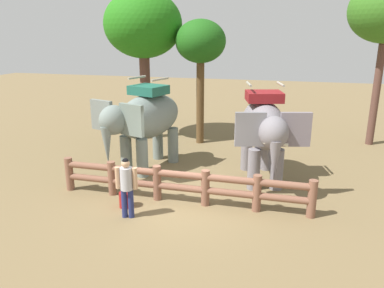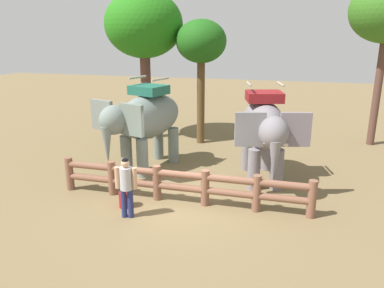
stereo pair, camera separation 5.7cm
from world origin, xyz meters
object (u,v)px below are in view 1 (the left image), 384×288
(tree_far_right, at_px, (143,26))
(log_fence, at_px, (181,183))
(tourist_woman_in_black, at_px, (127,184))
(elephant_near_left, at_px, (145,119))
(elephant_center, at_px, (264,128))
(feed_bucket, at_px, (126,200))
(tree_back_center, at_px, (201,44))

(tree_far_right, bearing_deg, log_fence, -60.99)
(tourist_woman_in_black, bearing_deg, elephant_near_left, 103.70)
(tree_far_right, bearing_deg, elephant_center, -36.14)
(elephant_center, height_order, feed_bucket, elephant_center)
(tourist_woman_in_black, bearing_deg, tree_back_center, 88.44)
(tourist_woman_in_black, distance_m, feed_bucket, 0.98)
(tourist_woman_in_black, bearing_deg, tree_far_right, 107.61)
(tourist_woman_in_black, height_order, tree_back_center, tree_back_center)
(elephant_center, distance_m, tourist_woman_in_black, 4.81)
(elephant_near_left, distance_m, tree_far_right, 5.29)
(elephant_center, relative_size, tree_far_right, 0.59)
(feed_bucket, bearing_deg, tourist_woman_in_black, -60.31)
(tree_far_right, bearing_deg, elephant_near_left, -68.95)
(elephant_near_left, height_order, tree_far_right, tree_far_right)
(elephant_near_left, height_order, tourist_woman_in_black, elephant_near_left)
(log_fence, relative_size, feed_bucket, 17.06)
(tourist_woman_in_black, relative_size, tree_far_right, 0.25)
(tree_back_center, bearing_deg, elephant_near_left, -106.05)
(elephant_near_left, relative_size, tree_back_center, 0.74)
(elephant_center, bearing_deg, tourist_woman_in_black, -132.97)
(log_fence, relative_size, tree_far_right, 1.14)
(elephant_near_left, distance_m, feed_bucket, 3.52)
(feed_bucket, bearing_deg, tree_far_right, 106.56)
(log_fence, xyz_separation_m, tree_back_center, (-0.91, 6.16, 3.67))
(tourist_woman_in_black, bearing_deg, log_fence, 48.35)
(elephant_center, distance_m, tree_far_right, 7.68)
(tourist_woman_in_black, xyz_separation_m, tree_back_center, (0.20, 7.40, 3.31))
(tourist_woman_in_black, bearing_deg, elephant_center, 47.03)
(feed_bucket, bearing_deg, elephant_center, 39.39)
(elephant_near_left, xyz_separation_m, tourist_woman_in_black, (0.88, -3.63, -0.88))
(log_fence, distance_m, tree_far_right, 8.48)
(elephant_center, relative_size, tree_back_center, 0.73)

